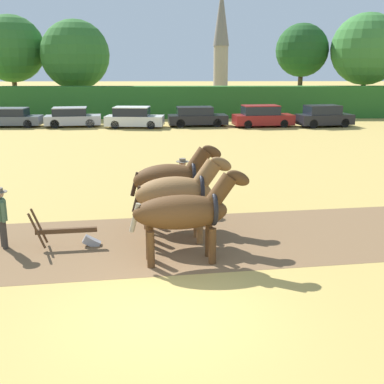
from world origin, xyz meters
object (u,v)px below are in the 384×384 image
tree_far_left (11,49)px  parked_car_center_left (72,117)px  parked_car_left (12,118)px  parked_car_center_right (197,117)px  tree_center_left (302,50)px  draft_horse_trail_left (172,179)px  farmer_at_plow (1,214)px  parked_car_center (134,118)px  parked_car_right (262,117)px  church_spire (221,38)px  tree_left (75,55)px  plow (72,235)px  tree_center (367,49)px  draft_horse_lead_left (186,212)px  parked_car_far_right (324,116)px  farmer_beside_team (183,180)px  draft_horse_lead_right (178,194)px

tree_far_left → parked_car_center_left: 13.95m
parked_car_left → parked_car_center_right: parked_car_center_right is taller
tree_center_left → parked_car_center_left: (-19.60, -10.67, -5.07)m
draft_horse_trail_left → parked_car_left: bearing=111.1°
farmer_at_plow → parked_car_center: (1.07, 23.96, -0.19)m
parked_car_left → parked_car_right: size_ratio=0.90×
church_spire → parked_car_left: bearing=-115.4°
tree_center_left → church_spire: size_ratio=0.52×
tree_left → plow: tree_left is taller
tree_center → farmer_at_plow: tree_center is taller
parked_car_center_left → parked_car_center_right: size_ratio=0.94×
tree_far_left → parked_car_left: 12.08m
draft_horse_trail_left → plow: (-2.58, -1.73, -1.05)m
church_spire → parked_car_center_left: 42.47m
church_spire → draft_horse_lead_left: church_spire is taller
church_spire → parked_car_left: 44.13m
parked_car_center → parked_car_far_right: bearing=5.6°
parked_car_left → parked_car_center_left: size_ratio=0.97×
tree_center → farmer_beside_team: tree_center is taller
draft_horse_lead_left → parked_car_center_right: 25.74m
tree_far_left → tree_center: (32.63, -1.68, -0.06)m
tree_center → parked_car_center_right: (-15.70, -8.65, -5.13)m
tree_center → draft_horse_trail_left: (-17.10, -31.63, -4.46)m
parked_car_left → tree_center_left: bearing=23.5°
farmer_beside_team → parked_car_far_right: farmer_beside_team is taller
tree_center → farmer_at_plow: size_ratio=5.66×
draft_horse_trail_left → tree_far_left: bearing=107.6°
tree_far_left → farmer_beside_team: (15.83, -31.66, -4.93)m
farmer_at_plow → parked_car_right: size_ratio=0.35×
farmer_beside_team → plow: bearing=-127.7°
draft_horse_trail_left → parked_car_center_left: 24.18m
draft_horse_lead_left → plow: bearing=153.7°
parked_car_center → farmer_at_plow: bearing=-88.0°
parked_car_center → tree_center: bearing=29.4°
church_spire → draft_horse_lead_left: 65.52m
tree_far_left → draft_horse_lead_right: (15.71, -34.68, -4.58)m
farmer_at_plow → tree_center_left: bearing=34.7°
tree_far_left → draft_horse_lead_right: size_ratio=3.32×
parked_car_center_right → tree_center_left: bearing=40.3°
draft_horse_trail_left → farmer_beside_team: bearing=72.2°
tree_center → parked_car_center_right: tree_center is taller
parked_car_right → parked_car_far_right: (4.62, -0.06, 0.01)m
plow → parked_car_far_right: (13.50, 24.21, 0.44)m
parked_car_right → parked_car_far_right: 4.62m
tree_left → draft_horse_lead_left: (9.81, -35.09, -4.10)m
draft_horse_trail_left → farmer_at_plow: (-4.34, -1.74, -0.46)m
draft_horse_lead_left → parked_car_center: draft_horse_lead_left is taller
tree_left → farmer_at_plow: 34.76m
parked_car_center_left → parked_car_center: bearing=-15.6°
tree_far_left → draft_horse_trail_left: tree_far_left is taller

